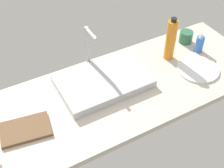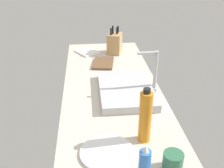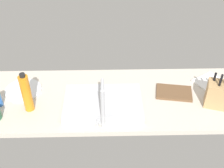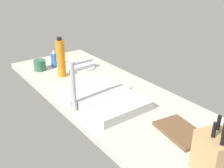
{
  "view_description": "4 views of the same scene",
  "coord_description": "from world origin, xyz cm",
  "px_view_note": "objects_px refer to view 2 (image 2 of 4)",
  "views": [
    {
      "loc": [
        -52.54,
        -101.66,
        119.49
      ],
      "look_at": [
        2.42,
        -2.52,
        12.5
      ],
      "focal_mm": 48.15,
      "sensor_mm": 36.0,
      "label": 1
    },
    {
      "loc": [
        151.08,
        -15.28,
        86.56
      ],
      "look_at": [
        3.71,
        -0.68,
        10.86
      ],
      "focal_mm": 43.37,
      "sensor_mm": 36.0,
      "label": 2
    },
    {
      "loc": [
        -0.38,
        146.99,
        131.26
      ],
      "look_at": [
        -3.79,
        -4.03,
        11.45
      ],
      "focal_mm": 46.65,
      "sensor_mm": 36.0,
      "label": 3
    },
    {
      "loc": [
        -107.36,
        83.06,
        74.96
      ],
      "look_at": [
        5.16,
        -0.54,
        10.56
      ],
      "focal_mm": 41.95,
      "sensor_mm": 36.0,
      "label": 4
    }
  ],
  "objects_px": {
    "sink_basin": "(126,90)",
    "cutting_board": "(103,63)",
    "dinner_plate": "(107,152)",
    "knife_block": "(115,43)",
    "soap_bottle": "(145,161)",
    "coffee_mug": "(173,161)",
    "dish_towel": "(87,52)",
    "water_bottle": "(145,117)",
    "faucet": "(154,69)"
  },
  "relations": [
    {
      "from": "sink_basin",
      "to": "cutting_board",
      "type": "distance_m",
      "value": 0.49
    },
    {
      "from": "dinner_plate",
      "to": "knife_block",
      "type": "bearing_deg",
      "value": 172.42
    },
    {
      "from": "knife_block",
      "to": "soap_bottle",
      "type": "distance_m",
      "value": 1.39
    },
    {
      "from": "coffee_mug",
      "to": "sink_basin",
      "type": "bearing_deg",
      "value": -171.45
    },
    {
      "from": "coffee_mug",
      "to": "dish_towel",
      "type": "bearing_deg",
      "value": -166.9
    },
    {
      "from": "cutting_board",
      "to": "dish_towel",
      "type": "distance_m",
      "value": 0.3
    },
    {
      "from": "water_bottle",
      "to": "coffee_mug",
      "type": "xyz_separation_m",
      "value": [
        0.2,
        0.08,
        -0.09
      ]
    },
    {
      "from": "cutting_board",
      "to": "coffee_mug",
      "type": "relative_size",
      "value": 2.77
    },
    {
      "from": "coffee_mug",
      "to": "water_bottle",
      "type": "bearing_deg",
      "value": -158.25
    },
    {
      "from": "knife_block",
      "to": "water_bottle",
      "type": "distance_m",
      "value": 1.19
    },
    {
      "from": "water_bottle",
      "to": "dish_towel",
      "type": "relative_size",
      "value": 1.42
    },
    {
      "from": "sink_basin",
      "to": "coffee_mug",
      "type": "bearing_deg",
      "value": 8.55
    },
    {
      "from": "faucet",
      "to": "water_bottle",
      "type": "xyz_separation_m",
      "value": [
        0.47,
        -0.15,
        -0.03
      ]
    },
    {
      "from": "dish_towel",
      "to": "dinner_plate",
      "type": "bearing_deg",
      "value": 2.94
    },
    {
      "from": "cutting_board",
      "to": "faucet",
      "type": "bearing_deg",
      "value": 29.98
    },
    {
      "from": "faucet",
      "to": "coffee_mug",
      "type": "distance_m",
      "value": 0.68
    },
    {
      "from": "knife_block",
      "to": "coffee_mug",
      "type": "bearing_deg",
      "value": 21.4
    },
    {
      "from": "soap_bottle",
      "to": "coffee_mug",
      "type": "distance_m",
      "value": 0.12
    },
    {
      "from": "soap_bottle",
      "to": "dinner_plate",
      "type": "relative_size",
      "value": 0.54
    },
    {
      "from": "dish_towel",
      "to": "sink_basin",
      "type": "bearing_deg",
      "value": 16.99
    },
    {
      "from": "knife_block",
      "to": "dish_towel",
      "type": "height_order",
      "value": "knife_block"
    },
    {
      "from": "soap_bottle",
      "to": "dinner_plate",
      "type": "height_order",
      "value": "soap_bottle"
    },
    {
      "from": "soap_bottle",
      "to": "faucet",
      "type": "bearing_deg",
      "value": 164.22
    },
    {
      "from": "soap_bottle",
      "to": "dish_towel",
      "type": "height_order",
      "value": "soap_bottle"
    },
    {
      "from": "soap_bottle",
      "to": "dish_towel",
      "type": "relative_size",
      "value": 0.68
    },
    {
      "from": "water_bottle",
      "to": "dish_towel",
      "type": "xyz_separation_m",
      "value": [
        -1.22,
        -0.25,
        -0.13
      ]
    },
    {
      "from": "soap_bottle",
      "to": "dish_towel",
      "type": "bearing_deg",
      "value": -171.64
    },
    {
      "from": "faucet",
      "to": "water_bottle",
      "type": "distance_m",
      "value": 0.49
    },
    {
      "from": "soap_bottle",
      "to": "water_bottle",
      "type": "height_order",
      "value": "water_bottle"
    },
    {
      "from": "water_bottle",
      "to": "coffee_mug",
      "type": "relative_size",
      "value": 3.25
    },
    {
      "from": "cutting_board",
      "to": "coffee_mug",
      "type": "distance_m",
      "value": 1.16
    },
    {
      "from": "faucet",
      "to": "cutting_board",
      "type": "distance_m",
      "value": 0.58
    },
    {
      "from": "knife_block",
      "to": "water_bottle",
      "type": "relative_size",
      "value": 0.82
    },
    {
      "from": "dinner_plate",
      "to": "faucet",
      "type": "bearing_deg",
      "value": 148.76
    },
    {
      "from": "cutting_board",
      "to": "soap_bottle",
      "type": "height_order",
      "value": "soap_bottle"
    },
    {
      "from": "knife_block",
      "to": "dish_towel",
      "type": "bearing_deg",
      "value": -79.86
    },
    {
      "from": "faucet",
      "to": "soap_bottle",
      "type": "bearing_deg",
      "value": -15.78
    },
    {
      "from": "coffee_mug",
      "to": "dinner_plate",
      "type": "bearing_deg",
      "value": -113.93
    },
    {
      "from": "sink_basin",
      "to": "cutting_board",
      "type": "height_order",
      "value": "sink_basin"
    },
    {
      "from": "knife_block",
      "to": "soap_bottle",
      "type": "height_order",
      "value": "knife_block"
    },
    {
      "from": "soap_bottle",
      "to": "water_bottle",
      "type": "distance_m",
      "value": 0.22
    },
    {
      "from": "coffee_mug",
      "to": "soap_bottle",
      "type": "bearing_deg",
      "value": -86.62
    },
    {
      "from": "knife_block",
      "to": "dish_towel",
      "type": "distance_m",
      "value": 0.25
    },
    {
      "from": "sink_basin",
      "to": "soap_bottle",
      "type": "bearing_deg",
      "value": -1.74
    },
    {
      "from": "knife_block",
      "to": "dinner_plate",
      "type": "distance_m",
      "value": 1.28
    },
    {
      "from": "soap_bottle",
      "to": "water_bottle",
      "type": "bearing_deg",
      "value": 168.71
    },
    {
      "from": "sink_basin",
      "to": "coffee_mug",
      "type": "height_order",
      "value": "coffee_mug"
    },
    {
      "from": "knife_block",
      "to": "coffee_mug",
      "type": "height_order",
      "value": "knife_block"
    },
    {
      "from": "sink_basin",
      "to": "dish_towel",
      "type": "distance_m",
      "value": 0.79
    },
    {
      "from": "water_bottle",
      "to": "dish_towel",
      "type": "bearing_deg",
      "value": -168.39
    }
  ]
}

